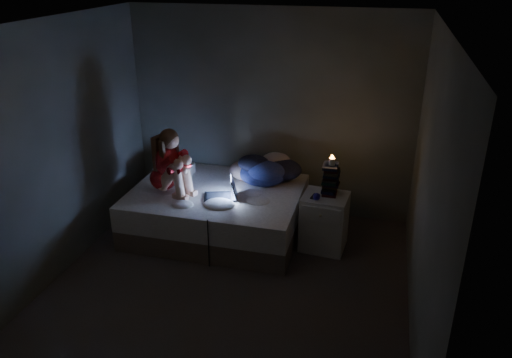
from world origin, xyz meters
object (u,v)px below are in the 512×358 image
(laptop, at_px, (220,187))
(candle, at_px, (332,162))
(bed, at_px, (217,211))
(woman, at_px, (162,160))
(nightstand, at_px, (324,222))
(phone, at_px, (315,197))

(laptop, bearing_deg, candle, -8.56)
(bed, relative_size, woman, 2.50)
(nightstand, bearing_deg, bed, -177.19)
(woman, relative_size, candle, 10.01)
(candle, distance_m, phone, 0.43)
(candle, bearing_deg, laptop, -170.87)
(nightstand, distance_m, candle, 0.71)
(laptop, distance_m, phone, 1.10)
(bed, distance_m, phone, 1.27)
(bed, relative_size, laptop, 5.32)
(bed, height_order, woman, woman)
(nightstand, xyz_separation_m, candle, (0.04, 0.07, 0.71))
(laptop, height_order, nightstand, laptop)
(woman, relative_size, laptop, 2.13)
(laptop, xyz_separation_m, nightstand, (1.21, 0.13, -0.35))
(bed, xyz_separation_m, nightstand, (1.31, -0.05, 0.06))
(bed, distance_m, nightstand, 1.32)
(bed, relative_size, candle, 25.03)
(phone, bearing_deg, bed, -179.88)
(candle, bearing_deg, bed, -179.01)
(nightstand, height_order, phone, phone)
(woman, bearing_deg, nightstand, 20.24)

